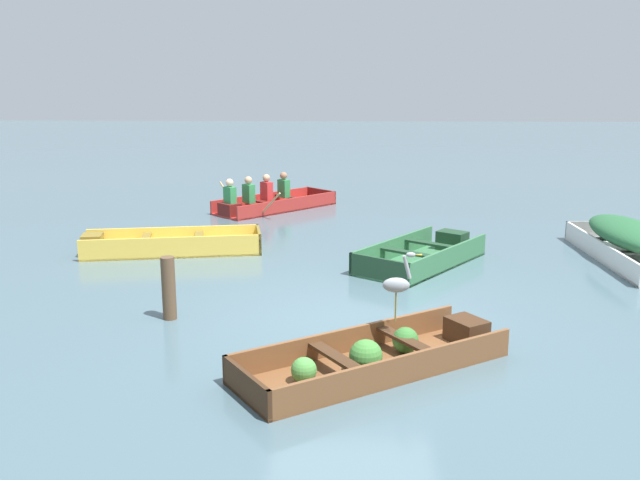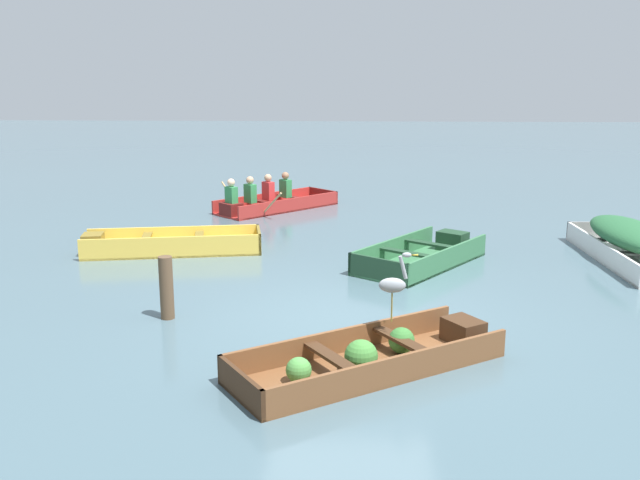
{
  "view_description": "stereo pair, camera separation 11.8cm",
  "coord_description": "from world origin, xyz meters",
  "px_view_note": "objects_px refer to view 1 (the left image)",
  "views": [
    {
      "loc": [
        -0.12,
        -9.29,
        3.3
      ],
      "look_at": [
        -0.58,
        3.15,
        0.35
      ],
      "focal_mm": 40.0,
      "sensor_mm": 36.0,
      "label": 1
    },
    {
      "loc": [
        -0.0,
        -9.29,
        3.3
      ],
      "look_at": [
        -0.58,
        3.15,
        0.35
      ],
      "focal_mm": 40.0,
      "sensor_mm": 36.0,
      "label": 2
    }
  ],
  "objects_px": {
    "rowboat_red_with_crew": "(268,201)",
    "heron_on_dinghy": "(398,283)",
    "skiff_white_mid_moored": "(631,239)",
    "mooring_post": "(169,288)",
    "dinghy_wooden_brown_foreground": "(378,357)",
    "skiff_yellow_far_moored": "(165,246)",
    "skiff_green_near_moored": "(425,255)"
  },
  "relations": [
    {
      "from": "skiff_yellow_far_moored",
      "to": "heron_on_dinghy",
      "type": "relative_size",
      "value": 4.01
    },
    {
      "from": "heron_on_dinghy",
      "to": "mooring_post",
      "type": "distance_m",
      "value": 3.24
    },
    {
      "from": "skiff_white_mid_moored",
      "to": "skiff_yellow_far_moored",
      "type": "distance_m",
      "value": 8.44
    },
    {
      "from": "skiff_yellow_far_moored",
      "to": "heron_on_dinghy",
      "type": "xyz_separation_m",
      "value": [
        3.98,
        -4.73,
        0.74
      ]
    },
    {
      "from": "dinghy_wooden_brown_foreground",
      "to": "skiff_white_mid_moored",
      "type": "bearing_deg",
      "value": 46.21
    },
    {
      "from": "dinghy_wooden_brown_foreground",
      "to": "rowboat_red_with_crew",
      "type": "bearing_deg",
      "value": 103.68
    },
    {
      "from": "skiff_yellow_far_moored",
      "to": "rowboat_red_with_crew",
      "type": "height_order",
      "value": "rowboat_red_with_crew"
    },
    {
      "from": "dinghy_wooden_brown_foreground",
      "to": "heron_on_dinghy",
      "type": "xyz_separation_m",
      "value": [
        0.23,
        0.44,
        0.75
      ]
    },
    {
      "from": "dinghy_wooden_brown_foreground",
      "to": "skiff_green_near_moored",
      "type": "xyz_separation_m",
      "value": [
        1.02,
        4.62,
        0.0
      ]
    },
    {
      "from": "skiff_white_mid_moored",
      "to": "heron_on_dinghy",
      "type": "relative_size",
      "value": 4.11
    },
    {
      "from": "skiff_green_near_moored",
      "to": "dinghy_wooden_brown_foreground",
      "type": "bearing_deg",
      "value": -102.43
    },
    {
      "from": "skiff_green_near_moored",
      "to": "skiff_white_mid_moored",
      "type": "distance_m",
      "value": 3.68
    },
    {
      "from": "rowboat_red_with_crew",
      "to": "skiff_yellow_far_moored",
      "type": "bearing_deg",
      "value": -109.15
    },
    {
      "from": "skiff_green_near_moored",
      "to": "mooring_post",
      "type": "height_order",
      "value": "mooring_post"
    },
    {
      "from": "skiff_yellow_far_moored",
      "to": "heron_on_dinghy",
      "type": "height_order",
      "value": "heron_on_dinghy"
    },
    {
      "from": "skiff_white_mid_moored",
      "to": "rowboat_red_with_crew",
      "type": "xyz_separation_m",
      "value": [
        -6.96,
        4.5,
        -0.18
      ]
    },
    {
      "from": "rowboat_red_with_crew",
      "to": "skiff_green_near_moored",
      "type": "bearing_deg",
      "value": -55.28
    },
    {
      "from": "skiff_green_near_moored",
      "to": "skiff_yellow_far_moored",
      "type": "height_order",
      "value": "skiff_yellow_far_moored"
    },
    {
      "from": "dinghy_wooden_brown_foreground",
      "to": "skiff_yellow_far_moored",
      "type": "bearing_deg",
      "value": 125.96
    },
    {
      "from": "dinghy_wooden_brown_foreground",
      "to": "rowboat_red_with_crew",
      "type": "height_order",
      "value": "rowboat_red_with_crew"
    },
    {
      "from": "skiff_white_mid_moored",
      "to": "rowboat_red_with_crew",
      "type": "height_order",
      "value": "rowboat_red_with_crew"
    },
    {
      "from": "mooring_post",
      "to": "rowboat_red_with_crew",
      "type": "bearing_deg",
      "value": 86.4
    },
    {
      "from": "skiff_green_near_moored",
      "to": "heron_on_dinghy",
      "type": "distance_m",
      "value": 4.32
    },
    {
      "from": "skiff_yellow_far_moored",
      "to": "rowboat_red_with_crew",
      "type": "distance_m",
      "value": 4.46
    },
    {
      "from": "rowboat_red_with_crew",
      "to": "mooring_post",
      "type": "height_order",
      "value": "rowboat_red_with_crew"
    },
    {
      "from": "heron_on_dinghy",
      "to": "mooring_post",
      "type": "bearing_deg",
      "value": 159.64
    },
    {
      "from": "rowboat_red_with_crew",
      "to": "heron_on_dinghy",
      "type": "xyz_separation_m",
      "value": [
        2.52,
        -8.94,
        0.65
      ]
    },
    {
      "from": "skiff_green_near_moored",
      "to": "heron_on_dinghy",
      "type": "bearing_deg",
      "value": -100.65
    },
    {
      "from": "skiff_green_near_moored",
      "to": "rowboat_red_with_crew",
      "type": "distance_m",
      "value": 5.8
    },
    {
      "from": "dinghy_wooden_brown_foreground",
      "to": "skiff_white_mid_moored",
      "type": "xyz_separation_m",
      "value": [
        4.68,
        4.88,
        0.28
      ]
    },
    {
      "from": "mooring_post",
      "to": "heron_on_dinghy",
      "type": "bearing_deg",
      "value": -20.36
    },
    {
      "from": "skiff_yellow_far_moored",
      "to": "mooring_post",
      "type": "height_order",
      "value": "mooring_post"
    }
  ]
}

